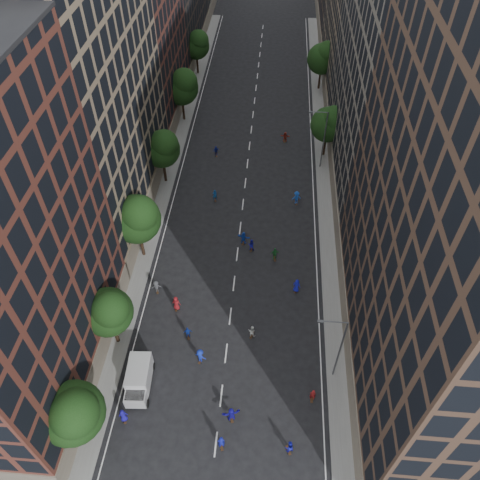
{
  "coord_description": "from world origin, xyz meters",
  "views": [
    {
      "loc": [
        3.34,
        -10.59,
        42.04
      ],
      "look_at": [
        0.29,
        27.48,
        2.0
      ],
      "focal_mm": 35.0,
      "sensor_mm": 36.0,
      "label": 1
    }
  ],
  "objects_px": {
    "streetlamp_near": "(338,347)",
    "skater_2": "(289,447)",
    "streetlamp_far": "(323,137)",
    "cargo_van": "(139,379)",
    "skater_1": "(221,442)",
    "skater_0": "(123,416)"
  },
  "relations": [
    {
      "from": "streetlamp_near",
      "to": "skater_2",
      "type": "xyz_separation_m",
      "value": [
        -4.01,
        -7.51,
        -4.36
      ]
    },
    {
      "from": "streetlamp_far",
      "to": "skater_2",
      "type": "relative_size",
      "value": 5.57
    },
    {
      "from": "streetlamp_far",
      "to": "cargo_van",
      "type": "height_order",
      "value": "streetlamp_far"
    },
    {
      "from": "skater_1",
      "to": "skater_0",
      "type": "bearing_deg",
      "value": -25.63
    },
    {
      "from": "streetlamp_far",
      "to": "skater_0",
      "type": "height_order",
      "value": "streetlamp_far"
    },
    {
      "from": "streetlamp_near",
      "to": "streetlamp_far",
      "type": "bearing_deg",
      "value": 90.0
    },
    {
      "from": "streetlamp_near",
      "to": "skater_1",
      "type": "distance_m",
      "value": 13.17
    },
    {
      "from": "streetlamp_far",
      "to": "skater_0",
      "type": "relative_size",
      "value": 5.42
    },
    {
      "from": "streetlamp_far",
      "to": "cargo_van",
      "type": "relative_size",
      "value": 1.89
    },
    {
      "from": "skater_2",
      "to": "skater_1",
      "type": "bearing_deg",
      "value": -20.55
    },
    {
      "from": "skater_0",
      "to": "skater_2",
      "type": "distance_m",
      "value": 14.94
    },
    {
      "from": "streetlamp_far",
      "to": "skater_1",
      "type": "bearing_deg",
      "value": -103.63
    },
    {
      "from": "streetlamp_far",
      "to": "cargo_van",
      "type": "distance_m",
      "value": 40.16
    },
    {
      "from": "streetlamp_far",
      "to": "skater_1",
      "type": "height_order",
      "value": "streetlamp_far"
    },
    {
      "from": "skater_1",
      "to": "streetlamp_near",
      "type": "bearing_deg",
      "value": -157.5
    },
    {
      "from": "skater_0",
      "to": "streetlamp_near",
      "type": "bearing_deg",
      "value": 177.12
    },
    {
      "from": "streetlamp_near",
      "to": "skater_0",
      "type": "height_order",
      "value": "streetlamp_near"
    },
    {
      "from": "skater_0",
      "to": "skater_1",
      "type": "relative_size",
      "value": 0.91
    },
    {
      "from": "streetlamp_far",
      "to": "skater_2",
      "type": "bearing_deg",
      "value": -95.65
    },
    {
      "from": "streetlamp_near",
      "to": "skater_1",
      "type": "height_order",
      "value": "streetlamp_near"
    },
    {
      "from": "cargo_van",
      "to": "skater_2",
      "type": "bearing_deg",
      "value": -22.61
    },
    {
      "from": "streetlamp_far",
      "to": "skater_1",
      "type": "xyz_separation_m",
      "value": [
        -9.85,
        -40.63,
        -4.25
      ]
    }
  ]
}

